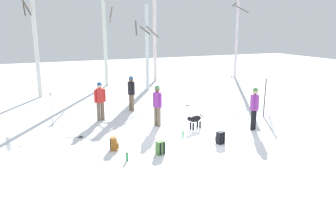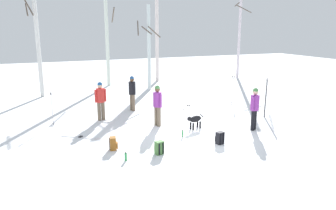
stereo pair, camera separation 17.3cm
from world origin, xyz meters
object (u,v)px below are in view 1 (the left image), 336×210
object	(u,v)px
birch_tree_4	(237,27)
ski_pair_planted_0	(265,97)
backpack_1	(220,138)
ski_pair_lying_0	(82,138)
person_2	(254,106)
ski_poles_1	(51,108)
water_bottle_0	(183,133)
ski_poles_0	(232,89)
person_1	(131,91)
ski_pair_lying_1	(188,105)
backpack_0	(114,144)
water_bottle_1	(127,157)
dog	(195,120)
backpack_2	(160,148)
birch_tree_3	(155,29)
person_0	(100,99)
birch_tree_1	(105,28)
person_3	(157,103)
birch_tree_0	(35,39)
birch_tree_2	(147,47)

from	to	relation	value
birch_tree_4	ski_pair_planted_0	bearing A→B (deg)	-118.30
backpack_1	ski_pair_lying_0	bearing A→B (deg)	150.06
person_2	ski_poles_1	size ratio (longest dim) A/B	1.22
ski_pair_planted_0	water_bottle_0	bearing A→B (deg)	-166.58
ski_poles_0	birch_tree_4	world-z (taller)	birch_tree_4
person_1	ski_poles_1	distance (m)	3.97
ski_pair_lying_1	backpack_0	xyz separation A→B (m)	(-5.12, -4.68, 0.20)
person_2	water_bottle_1	bearing A→B (deg)	-169.29
dog	backpack_0	bearing A→B (deg)	-164.24
ski_pair_lying_0	backpack_2	xyz separation A→B (m)	(2.11, -2.63, 0.20)
backpack_2	ski_pair_lying_1	bearing A→B (deg)	55.79
water_bottle_0	birch_tree_3	world-z (taller)	birch_tree_3
person_0	person_2	xyz separation A→B (m)	(5.37, -3.74, 0.00)
birch_tree_1	birch_tree_4	bearing A→B (deg)	-2.02
person_3	person_2	bearing A→B (deg)	-30.76
birch_tree_0	ski_poles_1	bearing A→B (deg)	-88.16
backpack_0	person_0	bearing A→B (deg)	84.63
backpack_0	birch_tree_1	world-z (taller)	birch_tree_1
birch_tree_3	water_bottle_0	bearing A→B (deg)	-106.48
birch_tree_3	birch_tree_4	xyz separation A→B (m)	(6.64, -0.88, 0.17)
person_1	birch_tree_1	distance (m)	8.00
person_2	water_bottle_1	xyz separation A→B (m)	(-5.58, -1.05, -0.85)
ski_pair_planted_0	ski_poles_1	bearing A→B (deg)	165.89
birch_tree_2	birch_tree_1	bearing A→B (deg)	128.12
person_0	backpack_0	world-z (taller)	person_0
water_bottle_1	birch_tree_2	bearing A→B (deg)	67.05
ski_poles_0	birch_tree_2	size ratio (longest dim) A/B	0.29
backpack_0	birch_tree_2	xyz separation A→B (m)	(4.67, 9.62, 2.56)
backpack_0	birch_tree_0	size ratio (longest dim) A/B	0.07
ski_pair_lying_1	birch_tree_1	bearing A→B (deg)	108.38
person_3	backpack_1	distance (m)	3.23
water_bottle_0	birch_tree_2	xyz separation A→B (m)	(1.94, 9.31, 2.65)
ski_pair_planted_0	birch_tree_1	distance (m)	12.24
dog	ski_pair_lying_0	distance (m)	4.48
backpack_2	birch_tree_1	xyz separation A→B (m)	(1.31, 13.21, 3.76)
person_1	water_bottle_1	size ratio (longest dim) A/B	6.31
person_3	birch_tree_0	size ratio (longest dim) A/B	0.26
ski_pair_lying_1	birch_tree_4	world-z (taller)	birch_tree_4
ski_pair_lying_0	water_bottle_0	xyz separation A→B (m)	(3.55, -1.36, 0.12)
person_0	water_bottle_0	world-z (taller)	person_0
birch_tree_1	person_3	bearing A→B (deg)	-91.39
water_bottle_0	birch_tree_1	world-z (taller)	birch_tree_1
birch_tree_2	water_bottle_0	bearing A→B (deg)	-101.75
water_bottle_0	water_bottle_1	bearing A→B (deg)	-152.03
person_2	ski_pair_planted_0	world-z (taller)	ski_pair_planted_0
backpack_0	birch_tree_4	world-z (taller)	birch_tree_4
person_2	birch_tree_1	world-z (taller)	birch_tree_1
person_2	backpack_2	size ratio (longest dim) A/B	3.90
water_bottle_1	birch_tree_4	distance (m)	18.69
ski_poles_1	backpack_1	world-z (taller)	ski_poles_1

